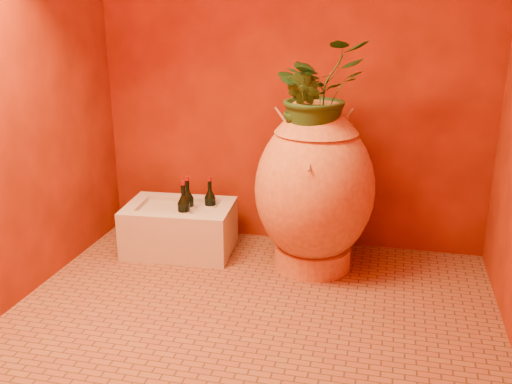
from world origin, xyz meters
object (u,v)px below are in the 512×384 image
(wine_bottle_b, at_px, (188,208))
(wine_bottle_c, at_px, (184,213))
(stone_basin, at_px, (180,229))
(wall_tap, at_px, (295,118))
(amphora, at_px, (314,188))
(wine_bottle_a, at_px, (210,207))

(wine_bottle_b, height_order, wine_bottle_c, same)
(stone_basin, relative_size, wine_bottle_b, 2.16)
(wine_bottle_b, distance_m, wine_bottle_c, 0.10)
(stone_basin, bearing_deg, wall_tap, 21.63)
(wine_bottle_c, xyz_separation_m, wall_tap, (0.63, 0.35, 0.56))
(amphora, xyz_separation_m, stone_basin, (-0.86, 0.03, -0.35))
(wall_tap, bearing_deg, wine_bottle_c, -150.93)
(wine_bottle_c, distance_m, wall_tap, 0.91)
(amphora, relative_size, wine_bottle_a, 3.24)
(stone_basin, height_order, wine_bottle_c, wine_bottle_c)
(amphora, height_order, stone_basin, amphora)
(stone_basin, xyz_separation_m, wine_bottle_b, (0.05, 0.02, 0.14))
(stone_basin, distance_m, wall_tap, 1.02)
(amphora, bearing_deg, wine_bottle_b, 176.76)
(amphora, xyz_separation_m, wine_bottle_b, (-0.81, 0.05, -0.21))
(wall_tap, bearing_deg, stone_basin, -158.37)
(stone_basin, relative_size, wine_bottle_a, 2.28)
(wine_bottle_c, bearing_deg, wine_bottle_b, 94.92)
(wine_bottle_a, xyz_separation_m, wine_bottle_c, (-0.12, -0.17, 0.01))
(wine_bottle_a, bearing_deg, amphora, -9.74)
(amphora, distance_m, wine_bottle_b, 0.84)
(wine_bottle_a, relative_size, wine_bottle_c, 0.95)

